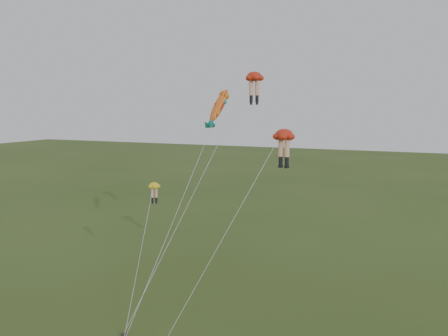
% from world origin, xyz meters
% --- Properties ---
extents(ground, '(300.00, 300.00, 0.00)m').
position_xyz_m(ground, '(0.00, 0.00, 0.00)').
color(ground, '#314418').
rests_on(ground, ground).
extents(legs_kite_red_high, '(5.59, 15.11, 18.86)m').
position_xyz_m(legs_kite_red_high, '(2.19, 12.55, 18.02)').
color(legs_kite_red_high, red).
rests_on(legs_kite_red_high, ground).
extents(legs_kite_red_mid, '(6.98, 8.41, 14.33)m').
position_xyz_m(legs_kite_red_mid, '(7.19, 5.21, 13.56)').
color(legs_kite_red_mid, red).
rests_on(legs_kite_red_mid, ground).
extents(legs_kite_yellow, '(3.21, 8.95, 9.78)m').
position_xyz_m(legs_kite_yellow, '(-3.65, 5.41, 9.02)').
color(legs_kite_yellow, yellow).
rests_on(legs_kite_yellow, ground).
extents(fish_kite, '(2.43, 13.95, 17.53)m').
position_xyz_m(fish_kite, '(0.35, 9.38, 15.83)').
color(fish_kite, orange).
rests_on(fish_kite, ground).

